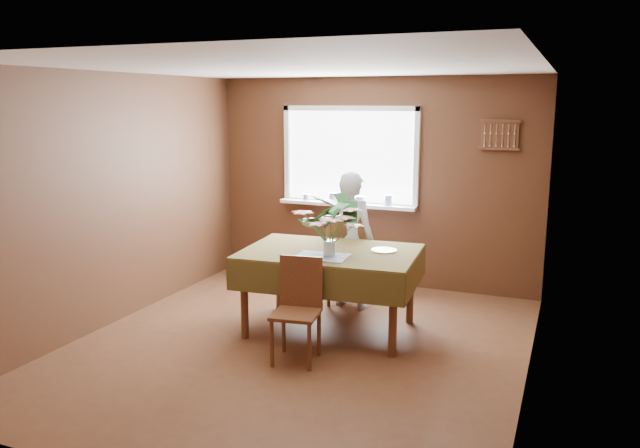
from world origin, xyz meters
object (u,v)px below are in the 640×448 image
at_px(dining_table, 330,260).
at_px(chair_far, 347,256).
at_px(seated_woman, 351,240).
at_px(flower_bouquet, 329,221).
at_px(chair_near, 298,304).

height_order(dining_table, chair_far, chair_far).
relative_size(seated_woman, flower_bouquet, 2.58).
height_order(dining_table, flower_bouquet, flower_bouquet).
xyz_separation_m(chair_near, seated_woman, (-0.05, 1.49, 0.25)).
height_order(seated_woman, flower_bouquet, seated_woman).
height_order(dining_table, seated_woman, seated_woman).
bearing_deg(chair_near, seated_woman, 83.77).
xyz_separation_m(seated_woman, flower_bouquet, (0.12, -0.95, 0.38)).
bearing_deg(dining_table, seated_woman, 90.00).
relative_size(chair_far, seated_woman, 0.68).
bearing_deg(flower_bouquet, chair_far, 100.18).
bearing_deg(chair_far, dining_table, 88.74).
distance_m(seated_woman, flower_bouquet, 1.03).
relative_size(chair_near, flower_bouquet, 1.55).
height_order(chair_near, flower_bouquet, flower_bouquet).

